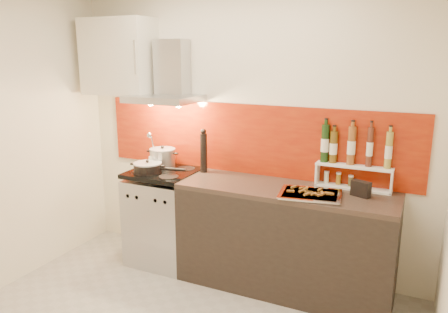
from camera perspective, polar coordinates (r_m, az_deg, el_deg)
The scene contains 13 objects.
back_wall at distance 4.00m, azimuth 2.77°, elevation 3.46°, with size 3.40×0.02×2.60m, color silver.
backsplash at distance 3.98m, azimuth 3.35°, elevation 2.24°, with size 3.00×0.02×0.64m, color maroon.
range_stove at distance 4.29m, azimuth -7.72°, elevation -7.89°, with size 0.60×0.60×0.91m.
counter at distance 3.81m, azimuth 7.92°, elevation -10.57°, with size 1.80×0.60×0.90m.
range_hood at distance 4.12m, azimuth -7.21°, elevation 9.88°, with size 0.62×0.50×0.61m.
upper_cabinet at distance 4.42m, azimuth -13.56°, elevation 12.55°, with size 0.70×0.35×0.72m, color silver.
stock_pot at distance 4.25m, azimuth -8.02°, elevation -0.16°, with size 0.25×0.25×0.21m.
saute_pan at distance 4.08m, azimuth -9.84°, elevation -1.44°, with size 0.50×0.26×0.12m.
utensil_jar at distance 4.20m, azimuth -9.32°, elevation -0.24°, with size 0.08×0.12×0.37m.
pepper_mill at distance 4.05m, azimuth -2.68°, elevation 0.69°, with size 0.06×0.06×0.41m.
step_shelf at distance 3.72m, azimuth 16.24°, elevation -0.44°, with size 0.61×0.17×0.52m.
caddy_box at distance 3.56m, azimuth 17.44°, elevation -4.07°, with size 0.15×0.06×0.13m, color black.
baking_tray at distance 3.48m, azimuth 11.20°, elevation -4.83°, with size 0.52×0.43×0.03m.
Camera 1 is at (1.51, -2.23, 2.00)m, focal length 35.00 mm.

